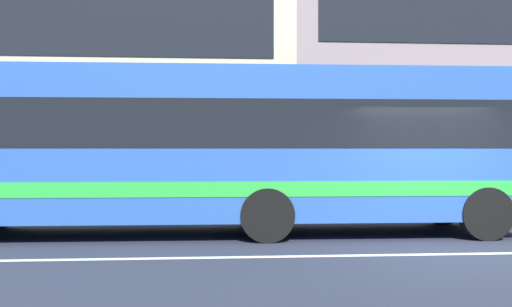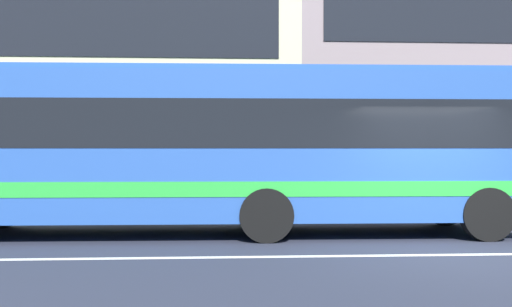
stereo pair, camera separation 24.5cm
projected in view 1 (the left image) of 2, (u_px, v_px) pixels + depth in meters
ground_plane at (461, 254)px, 9.75m from camera, size 160.00×160.00×0.00m
lane_centre_line at (461, 254)px, 9.75m from camera, size 60.00×0.16×0.01m
hedge_row_far at (278, 197)px, 16.15m from camera, size 20.50×1.10×0.85m
apartment_block_left at (45, 71)px, 24.32m from camera, size 19.02×10.89×9.76m
apartment_block_right at (485, 61)px, 25.81m from camera, size 18.06×10.89×10.98m
transit_bus at (226, 144)px, 12.04m from camera, size 11.77×2.69×3.29m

